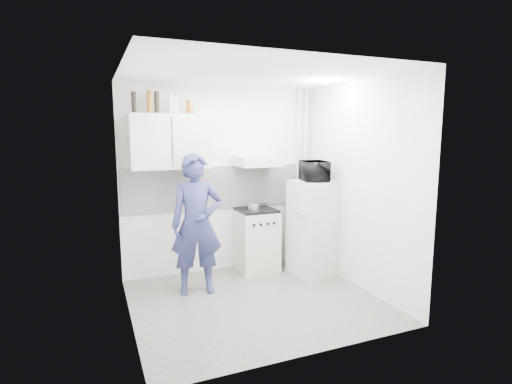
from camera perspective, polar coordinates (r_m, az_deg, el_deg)
name	(u,v)px	position (r m, az deg, el deg)	size (l,w,h in m)	color
floor	(256,301)	(4.87, -0.06, -15.29)	(2.80, 2.80, 0.00)	#585858
ceiling	(256,73)	(4.50, -0.07, 16.61)	(2.80, 2.80, 0.00)	white
wall_back	(222,180)	(5.67, -4.92, 1.73)	(2.80, 2.80, 0.00)	white
wall_left	(126,200)	(4.18, -18.08, -1.07)	(2.60, 2.60, 0.00)	white
wall_right	(358,186)	(5.20, 14.33, 0.89)	(2.60, 2.60, 0.00)	white
person	(197,224)	(4.92, -8.47, -4.56)	(0.63, 0.41, 1.72)	navy
stove	(256,241)	(5.75, 0.05, -6.97)	(0.54, 0.54, 0.86)	beige
fridge	(313,228)	(5.61, 8.16, -5.07)	(0.54, 0.54, 1.31)	silver
stove_top	(256,210)	(5.65, 0.05, -2.60)	(0.52, 0.52, 0.03)	black
saucepan	(254,206)	(5.61, -0.30, -2.03)	(0.17, 0.17, 0.09)	silver
microwave	(314,171)	(5.48, 8.34, 3.00)	(0.33, 0.49, 0.27)	black
bottle_a	(134,102)	(5.23, -17.07, 12.13)	(0.06, 0.06, 0.26)	black
bottle_b	(150,102)	(5.26, -14.94, 12.34)	(0.07, 0.07, 0.29)	brown
bottle_c	(157,103)	(5.27, -13.98, 12.30)	(0.07, 0.07, 0.27)	black
bottle_d	(171,103)	(5.30, -12.10, 12.29)	(0.06, 0.06, 0.26)	#B2B7BC
canister_a	(175,106)	(5.31, -11.46, 11.88)	(0.07, 0.07, 0.19)	#B2B7BC
canister_b	(190,107)	(5.35, -9.47, 11.85)	(0.09, 0.09, 0.18)	brown
upper_cabinet	(170,142)	(5.28, -12.24, 7.06)	(1.00, 0.35, 0.70)	silver
range_hood	(258,161)	(5.57, 0.27, 4.43)	(0.60, 0.50, 0.14)	beige
backsplash	(222,187)	(5.67, -4.86, 0.71)	(2.74, 0.03, 0.60)	white
pipe_a	(305,177)	(6.12, 7.00, 2.20)	(0.05, 0.05, 2.60)	beige
pipe_b	(298,177)	(6.06, 6.01, 2.15)	(0.04, 0.04, 2.60)	beige
ceiling_spot_fixture	(325,83)	(5.13, 9.78, 15.15)	(0.10, 0.10, 0.02)	white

